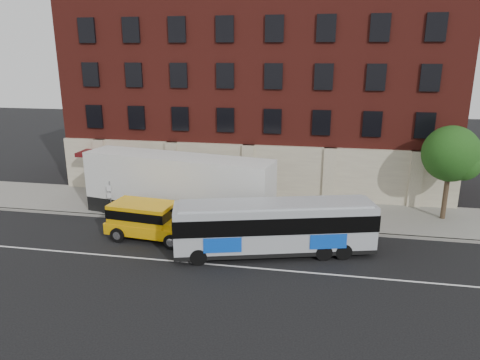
% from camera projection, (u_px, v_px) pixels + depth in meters
% --- Properties ---
extents(ground, '(120.00, 120.00, 0.00)m').
position_uv_depth(ground, '(211.00, 269.00, 22.87)').
color(ground, black).
rests_on(ground, ground).
extents(sidewalk, '(60.00, 6.00, 0.15)m').
position_uv_depth(sidewalk, '(242.00, 209.00, 31.36)').
color(sidewalk, gray).
rests_on(sidewalk, ground).
extents(kerb, '(60.00, 0.25, 0.15)m').
position_uv_depth(kerb, '(234.00, 225.00, 28.52)').
color(kerb, gray).
rests_on(kerb, ground).
extents(lane_line, '(60.00, 0.12, 0.01)m').
position_uv_depth(lane_line, '(213.00, 264.00, 23.34)').
color(lane_line, silver).
rests_on(lane_line, ground).
extents(building, '(30.00, 12.10, 15.00)m').
position_uv_depth(building, '(259.00, 92.00, 36.76)').
color(building, maroon).
rests_on(building, sidewalk).
extents(sign_pole, '(0.30, 0.20, 2.50)m').
position_uv_depth(sign_pole, '(110.00, 196.00, 29.76)').
color(sign_pole, gray).
rests_on(sign_pole, ground).
extents(street_tree, '(3.60, 3.60, 6.20)m').
position_uv_depth(street_tree, '(451.00, 156.00, 28.26)').
color(street_tree, '#322519').
rests_on(street_tree, sidewalk).
extents(city_bus, '(11.18, 5.13, 3.00)m').
position_uv_depth(city_bus, '(275.00, 226.00, 24.17)').
color(city_bus, '#A9AEB4').
rests_on(city_bus, ground).
extents(yellow_suv, '(5.78, 2.94, 2.16)m').
position_uv_depth(yellow_suv, '(148.00, 218.00, 26.40)').
color(yellow_suv, '#EEA60A').
rests_on(yellow_suv, ground).
extents(shipping_container, '(13.14, 4.82, 4.29)m').
position_uv_depth(shipping_container, '(178.00, 188.00, 29.39)').
color(shipping_container, black).
rests_on(shipping_container, ground).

